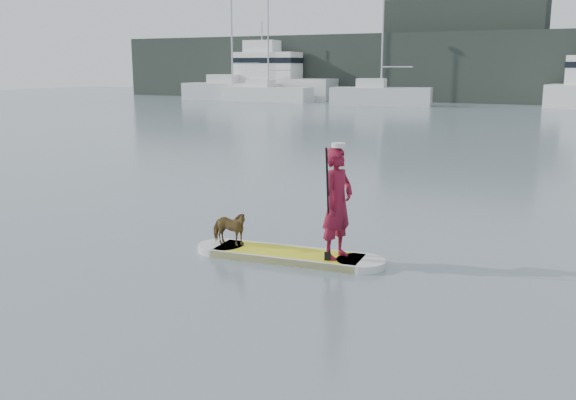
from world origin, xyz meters
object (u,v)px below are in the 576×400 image
at_px(sailboat_a, 232,90).
at_px(sailboat_c, 380,95).
at_px(dog, 229,228).
at_px(paddleboard, 288,255).
at_px(paddler, 338,203).
at_px(motor_yacht_b, 273,78).
at_px(sailboat_b, 268,92).

relative_size(sailboat_a, sailboat_c, 1.16).
bearing_deg(dog, paddleboard, -85.05).
distance_m(paddler, motor_yacht_b, 51.65).
xyz_separation_m(sailboat_b, motor_yacht_b, (-1.27, 3.33, 1.22)).
height_order(paddleboard, sailboat_c, sailboat_c).
distance_m(paddler, sailboat_a, 50.91).
relative_size(paddleboard, motor_yacht_b, 0.29).
bearing_deg(sailboat_a, paddler, -64.65).
height_order(paddleboard, dog, dog).
bearing_deg(dog, sailboat_b, 27.05).
height_order(sailboat_a, sailboat_c, sailboat_a).
xyz_separation_m(sailboat_b, sailboat_c, (10.86, -0.88, 0.03)).
xyz_separation_m(paddler, motor_yacht_b, (-25.69, 44.80, 1.02)).
bearing_deg(sailboat_b, paddler, -60.94).
relative_size(dog, sailboat_c, 0.06).
bearing_deg(sailboat_c, dog, -84.99).
xyz_separation_m(sailboat_a, motor_yacht_b, (2.92, 2.69, 1.11)).
height_order(sailboat_a, sailboat_b, sailboat_a).
relative_size(sailboat_a, sailboat_b, 1.13).
xyz_separation_m(paddler, sailboat_b, (-24.42, 41.47, -0.20)).
relative_size(paddler, motor_yacht_b, 0.16).
xyz_separation_m(dog, sailboat_c, (-11.64, 40.80, 0.42)).
xyz_separation_m(paddleboard, paddler, (0.84, 0.09, 0.95)).
distance_m(paddler, sailboat_c, 42.80).
bearing_deg(motor_yacht_b, paddleboard, -64.90).
height_order(paddler, sailboat_c, sailboat_c).
xyz_separation_m(paddleboard, sailboat_b, (-23.58, 41.56, 0.75)).
xyz_separation_m(paddleboard, sailboat_a, (-27.77, 42.20, 0.87)).
distance_m(sailboat_c, motor_yacht_b, 12.89).
xyz_separation_m(paddler, sailboat_c, (-13.56, 40.59, -0.17)).
bearing_deg(motor_yacht_b, sailboat_a, -141.18).
relative_size(paddler, sailboat_c, 0.16).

